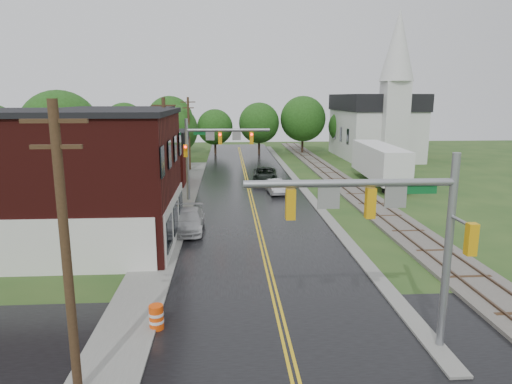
{
  "coord_description": "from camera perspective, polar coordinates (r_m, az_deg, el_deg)",
  "views": [
    {
      "loc": [
        -2.12,
        -12.81,
        9.05
      ],
      "look_at": [
        -0.44,
        13.59,
        3.5
      ],
      "focal_mm": 32.0,
      "sensor_mm": 36.0,
      "label": 1
    }
  ],
  "objects": [
    {
      "name": "brick_building",
      "position": [
        30.08,
        -23.74,
        1.46
      ],
      "size": [
        14.3,
        10.3,
        8.3
      ],
      "color": "#44110E",
      "rests_on": "ground"
    },
    {
      "name": "curb_right",
      "position": [
        49.24,
        5.21,
        1.2
      ],
      "size": [
        0.8,
        70.0,
        0.12
      ],
      "primitive_type": "cube",
      "color": "gray",
      "rests_on": "ground"
    },
    {
      "name": "utility_pole_b",
      "position": [
        35.39,
        -11.24,
        4.59
      ],
      "size": [
        1.8,
        0.28,
        9.0
      ],
      "color": "#382616",
      "rests_on": "ground"
    },
    {
      "name": "tree_left_c",
      "position": [
        54.19,
        -16.23,
        6.57
      ],
      "size": [
        6.0,
        6.0,
        7.65
      ],
      "color": "black",
      "rests_on": "ground"
    },
    {
      "name": "pickup_white",
      "position": [
        31.6,
        -8.38,
        -3.56
      ],
      "size": [
        2.05,
        5.0,
        1.45
      ],
      "primitive_type": "imported",
      "rotation": [
        0.0,
        0.0,
        -0.0
      ],
      "color": "silver",
      "rests_on": "ground"
    },
    {
      "name": "cross_road",
      "position": [
        17.48,
        4.09,
        -19.36
      ],
      "size": [
        60.0,
        9.0,
        0.02
      ],
      "primitive_type": "cube",
      "color": "black",
      "rests_on": "ground"
    },
    {
      "name": "main_road",
      "position": [
        43.81,
        -0.78,
        -0.08
      ],
      "size": [
        10.0,
        90.0,
        0.02
      ],
      "primitive_type": "cube",
      "color": "black",
      "rests_on": "ground"
    },
    {
      "name": "tree_left_b",
      "position": [
        47.51,
        -23.13,
        6.88
      ],
      "size": [
        7.6,
        7.6,
        9.69
      ],
      "color": "black",
      "rests_on": "ground"
    },
    {
      "name": "darkred_building",
      "position": [
        48.94,
        -12.89,
        3.5
      ],
      "size": [
        7.0,
        6.0,
        4.4
      ],
      "primitive_type": "cube",
      "color": "#3F0F0C",
      "rests_on": "ground"
    },
    {
      "name": "utility_pole_a",
      "position": [
        14.31,
        -22.69,
        -6.71
      ],
      "size": [
        1.8,
        0.28,
        9.0
      ],
      "color": "#382616",
      "rests_on": "ground"
    },
    {
      "name": "sidewalk_left",
      "position": [
        39.09,
        -9.53,
        -1.71
      ],
      "size": [
        2.4,
        50.0,
        0.12
      ],
      "primitive_type": "cube",
      "color": "gray",
      "rests_on": "ground"
    },
    {
      "name": "traffic_signal_near",
      "position": [
        16.35,
        16.52,
        -3.11
      ],
      "size": [
        7.34,
        0.3,
        7.2
      ],
      "color": "gray",
      "rests_on": "ground"
    },
    {
      "name": "semi_trailer",
      "position": [
        49.62,
        15.17,
        3.73
      ],
      "size": [
        3.49,
        13.18,
        4.06
      ],
      "color": "black",
      "rests_on": "ground"
    },
    {
      "name": "suv_dark",
      "position": [
        49.28,
        1.13,
        2.16
      ],
      "size": [
        2.95,
        5.66,
        1.52
      ],
      "primitive_type": "imported",
      "rotation": [
        0.0,
        0.0,
        -0.08
      ],
      "color": "black",
      "rests_on": "ground"
    },
    {
      "name": "sedan_silver",
      "position": [
        43.38,
        2.43,
        0.68
      ],
      "size": [
        1.75,
        4.1,
        1.31
      ],
      "primitive_type": "imported",
      "rotation": [
        0.0,
        0.0,
        0.09
      ],
      "color": "#B9B9BE",
      "rests_on": "ground"
    },
    {
      "name": "construction_barrel",
      "position": [
        19.08,
        -12.35,
        -15.06
      ],
      "size": [
        0.72,
        0.72,
        1.01
      ],
      "primitive_type": "cylinder",
      "rotation": [
        0.0,
        0.0,
        -0.33
      ],
      "color": "#EB470A",
      "rests_on": "ground"
    },
    {
      "name": "utility_pole_c",
      "position": [
        57.17,
        -8.39,
        7.38
      ],
      "size": [
        1.8,
        0.28,
        9.0
      ],
      "color": "#382616",
      "rests_on": "ground"
    },
    {
      "name": "railroad",
      "position": [
        50.13,
        10.42,
        1.37
      ],
      "size": [
        3.2,
        80.0,
        0.3
      ],
      "color": "#59544C",
      "rests_on": "ground"
    },
    {
      "name": "yellow_house",
      "position": [
        40.24,
        -16.37,
        3.01
      ],
      "size": [
        8.0,
        7.0,
        6.4
      ],
      "primitive_type": "cube",
      "color": "tan",
      "rests_on": "ground"
    },
    {
      "name": "tree_left_e",
      "position": [
        59.24,
        -10.23,
        7.56
      ],
      "size": [
        6.4,
        6.4,
        8.16
      ],
      "color": "black",
      "rests_on": "ground"
    },
    {
      "name": "church",
      "position": [
        70.2,
        14.92,
        8.83
      ],
      "size": [
        10.4,
        18.4,
        20.0
      ],
      "color": "silver",
      "rests_on": "ground"
    },
    {
      "name": "traffic_signal_far",
      "position": [
        40.04,
        -5.58,
        5.95
      ],
      "size": [
        7.34,
        0.43,
        7.2
      ],
      "color": "gray",
      "rests_on": "ground"
    }
  ]
}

